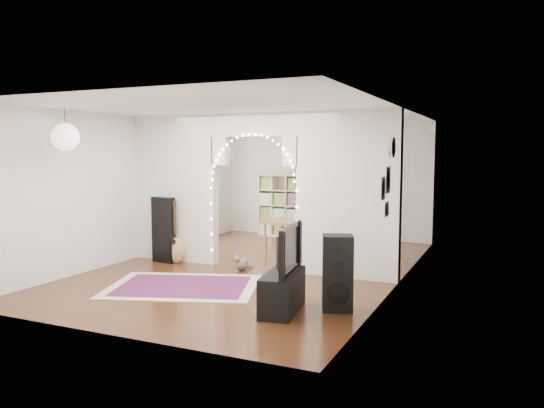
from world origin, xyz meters
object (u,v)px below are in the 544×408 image
at_px(dining_table, 298,225).
at_px(media_console, 283,292).
at_px(acoustic_guitar, 175,240).
at_px(floor_speaker, 338,273).
at_px(dining_chair_right, 330,238).
at_px(dining_chair_left, 309,239).
at_px(bookcase, 288,205).

bearing_deg(dining_table, media_console, -63.55).
bearing_deg(acoustic_guitar, media_console, -53.28).
bearing_deg(floor_speaker, dining_chair_right, 88.40).
bearing_deg(dining_chair_right, media_console, -75.73).
relative_size(media_console, dining_table, 0.77).
bearing_deg(dining_chair_right, dining_table, -94.54).
height_order(media_console, dining_chair_left, dining_chair_left).
bearing_deg(acoustic_guitar, floor_speaker, -44.38).
relative_size(floor_speaker, dining_chair_right, 1.80).
xyz_separation_m(acoustic_guitar, dining_table, (1.95, 1.14, 0.26)).
bearing_deg(dining_chair_left, bookcase, 104.42).
height_order(dining_chair_left, dining_chair_right, dining_chair_left).
relative_size(floor_speaker, dining_table, 0.75).
distance_m(floor_speaker, media_console, 0.75).
bearing_deg(acoustic_guitar, dining_chair_right, 28.20).
bearing_deg(dining_table, bookcase, 124.49).
xyz_separation_m(media_console, bookcase, (-2.27, 5.63, 0.50)).
distance_m(media_console, bookcase, 6.09).
height_order(acoustic_guitar, bookcase, bookcase).
relative_size(dining_chair_left, dining_chair_right, 1.03).
xyz_separation_m(dining_table, dining_chair_right, (0.20, 1.33, -0.43)).
relative_size(dining_table, dining_chair_left, 2.32).
height_order(acoustic_guitar, dining_table, acoustic_guitar).
relative_size(bookcase, dining_table, 1.15).
bearing_deg(dining_chair_right, acoustic_guitar, -127.05).
distance_m(floor_speaker, dining_chair_left, 4.03).
relative_size(bookcase, dining_chair_right, 2.74).
distance_m(floor_speaker, dining_chair_right, 4.29).
relative_size(media_console, dining_chair_left, 1.78).
relative_size(acoustic_guitar, dining_chair_right, 1.79).
height_order(media_console, dining_table, dining_table).
xyz_separation_m(floor_speaker, dining_chair_left, (-1.73, 3.64, -0.23)).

